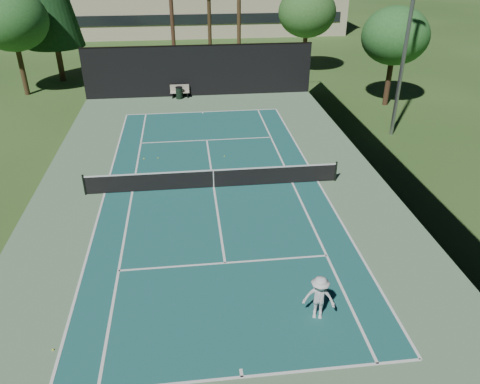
{
  "coord_description": "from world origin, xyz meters",
  "views": [
    {
      "loc": [
        -1.17,
        -21.19,
        11.29
      ],
      "look_at": [
        1.0,
        -3.0,
        1.3
      ],
      "focal_mm": 35.0,
      "sensor_mm": 36.0,
      "label": 1
    }
  ],
  "objects_px": {
    "tennis_ball_c": "(224,156)",
    "tennis_ball_d": "(144,159)",
    "player": "(319,298)",
    "tennis_ball_a": "(53,350)",
    "park_bench": "(180,91)",
    "trash_bin": "(179,93)",
    "tennis_ball_b": "(158,158)",
    "tennis_net": "(213,178)"
  },
  "relations": [
    {
      "from": "player",
      "to": "trash_bin",
      "type": "relative_size",
      "value": 1.77
    },
    {
      "from": "tennis_ball_a",
      "to": "park_bench",
      "type": "bearing_deg",
      "value": 81.0
    },
    {
      "from": "tennis_ball_c",
      "to": "tennis_ball_d",
      "type": "height_order",
      "value": "tennis_ball_d"
    },
    {
      "from": "tennis_ball_d",
      "to": "trash_bin",
      "type": "height_order",
      "value": "trash_bin"
    },
    {
      "from": "tennis_ball_a",
      "to": "tennis_ball_b",
      "type": "bearing_deg",
      "value": 79.02
    },
    {
      "from": "tennis_ball_a",
      "to": "trash_bin",
      "type": "bearing_deg",
      "value": 81.0
    },
    {
      "from": "trash_bin",
      "to": "tennis_ball_a",
      "type": "bearing_deg",
      "value": -99.0
    },
    {
      "from": "park_bench",
      "to": "tennis_ball_d",
      "type": "bearing_deg",
      "value": -100.41
    },
    {
      "from": "tennis_ball_b",
      "to": "park_bench",
      "type": "height_order",
      "value": "park_bench"
    },
    {
      "from": "trash_bin",
      "to": "park_bench",
      "type": "bearing_deg",
      "value": 80.97
    },
    {
      "from": "tennis_ball_c",
      "to": "tennis_ball_d",
      "type": "bearing_deg",
      "value": 177.4
    },
    {
      "from": "player",
      "to": "tennis_ball_b",
      "type": "distance_m",
      "value": 14.9
    },
    {
      "from": "tennis_ball_a",
      "to": "tennis_ball_d",
      "type": "relative_size",
      "value": 0.89
    },
    {
      "from": "tennis_net",
      "to": "park_bench",
      "type": "xyz_separation_m",
      "value": [
        -1.62,
        15.69,
        -0.01
      ]
    },
    {
      "from": "park_bench",
      "to": "player",
      "type": "bearing_deg",
      "value": -80.08
    },
    {
      "from": "tennis_ball_d",
      "to": "player",
      "type": "bearing_deg",
      "value": -64.24
    },
    {
      "from": "tennis_ball_a",
      "to": "tennis_ball_c",
      "type": "bearing_deg",
      "value": 64.64
    },
    {
      "from": "player",
      "to": "tennis_ball_d",
      "type": "distance_m",
      "value": 15.21
    },
    {
      "from": "tennis_ball_c",
      "to": "park_bench",
      "type": "bearing_deg",
      "value": 101.84
    },
    {
      "from": "tennis_ball_b",
      "to": "tennis_ball_d",
      "type": "bearing_deg",
      "value": -178.7
    },
    {
      "from": "tennis_ball_c",
      "to": "player",
      "type": "bearing_deg",
      "value": -81.79
    },
    {
      "from": "tennis_net",
      "to": "tennis_ball_a",
      "type": "relative_size",
      "value": 188.92
    },
    {
      "from": "tennis_net",
      "to": "tennis_ball_a",
      "type": "bearing_deg",
      "value": -119.31
    },
    {
      "from": "tennis_ball_c",
      "to": "park_bench",
      "type": "distance_m",
      "value": 12.21
    },
    {
      "from": "tennis_net",
      "to": "player",
      "type": "bearing_deg",
      "value": -73.78
    },
    {
      "from": "tennis_ball_a",
      "to": "park_bench",
      "type": "distance_m",
      "value": 26.19
    },
    {
      "from": "player",
      "to": "park_bench",
      "type": "relative_size",
      "value": 1.11
    },
    {
      "from": "tennis_net",
      "to": "tennis_ball_c",
      "type": "distance_m",
      "value": 3.89
    },
    {
      "from": "tennis_ball_a",
      "to": "tennis_ball_c",
      "type": "relative_size",
      "value": 0.93
    },
    {
      "from": "tennis_ball_b",
      "to": "trash_bin",
      "type": "xyz_separation_m",
      "value": [
        1.3,
        11.4,
        0.44
      ]
    },
    {
      "from": "tennis_ball_d",
      "to": "tennis_ball_a",
      "type": "bearing_deg",
      "value": -97.81
    },
    {
      "from": "tennis_ball_a",
      "to": "park_bench",
      "type": "relative_size",
      "value": 0.05
    },
    {
      "from": "tennis_ball_a",
      "to": "tennis_ball_d",
      "type": "xyz_separation_m",
      "value": [
        1.94,
        14.14,
        0.0
      ]
    },
    {
      "from": "player",
      "to": "tennis_ball_c",
      "type": "relative_size",
      "value": 22.88
    },
    {
      "from": "tennis_ball_a",
      "to": "tennis_ball_b",
      "type": "xyz_separation_m",
      "value": [
        2.75,
        14.15,
        0.0
      ]
    },
    {
      "from": "player",
      "to": "tennis_ball_d",
      "type": "xyz_separation_m",
      "value": [
        -6.6,
        13.68,
        -0.8
      ]
    },
    {
      "from": "tennis_ball_a",
      "to": "tennis_ball_b",
      "type": "relative_size",
      "value": 0.99
    },
    {
      "from": "player",
      "to": "trash_bin",
      "type": "xyz_separation_m",
      "value": [
        -4.5,
        25.1,
        -0.36
      ]
    },
    {
      "from": "tennis_net",
      "to": "tennis_ball_c",
      "type": "height_order",
      "value": "tennis_net"
    },
    {
      "from": "tennis_ball_c",
      "to": "park_bench",
      "type": "xyz_separation_m",
      "value": [
        -2.5,
        11.94,
        0.51
      ]
    },
    {
      "from": "tennis_ball_d",
      "to": "park_bench",
      "type": "height_order",
      "value": "park_bench"
    },
    {
      "from": "player",
      "to": "tennis_ball_a",
      "type": "xyz_separation_m",
      "value": [
        -8.54,
        -0.45,
        -0.8
      ]
    }
  ]
}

